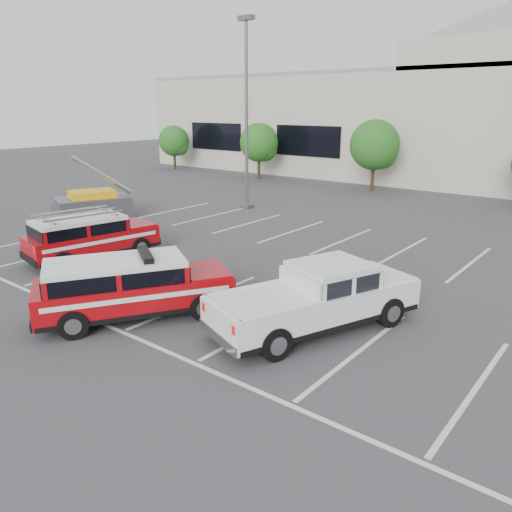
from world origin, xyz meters
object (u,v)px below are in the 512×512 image
(fire_chief_suv, at_px, (132,291))
(light_pole_left, at_px, (246,116))
(utility_rig, at_px, (91,206))
(tree_left, at_px, (260,144))
(white_pickup, at_px, (317,304))
(tree_mid_left, at_px, (376,147))
(tree_far_left, at_px, (175,142))
(convention_building, at_px, (498,119))
(ladder_suv, at_px, (90,240))

(fire_chief_suv, bearing_deg, light_pole_left, 149.10)
(fire_chief_suv, bearing_deg, utility_rig, -178.19)
(tree_left, relative_size, light_pole_left, 0.43)
(light_pole_left, xyz_separation_m, fire_chief_suv, (7.43, -14.02, -4.43))
(white_pickup, distance_m, utility_rig, 17.14)
(tree_mid_left, bearing_deg, tree_far_left, -180.00)
(convention_building, xyz_separation_m, fire_chief_suv, (-0.75, -33.88, -3.96))
(fire_chief_suv, height_order, utility_rig, utility_rig)
(tree_far_left, relative_size, tree_mid_left, 0.82)
(tree_far_left, distance_m, tree_left, 10.00)
(ladder_suv, bearing_deg, white_pickup, 10.87)
(light_pole_left, bearing_deg, ladder_suv, -81.67)
(utility_rig, bearing_deg, white_pickup, 7.46)
(light_pole_left, distance_m, ladder_suv, 12.45)
(convention_building, height_order, tree_left, convention_building)
(convention_building, xyz_separation_m, white_pickup, (3.69, -31.32, -4.02))
(convention_building, height_order, tree_far_left, convention_building)
(convention_building, xyz_separation_m, tree_mid_left, (-5.09, -9.82, -1.68))
(light_pole_left, bearing_deg, tree_mid_left, 72.90)
(white_pickup, bearing_deg, utility_rig, -173.65)
(light_pole_left, bearing_deg, utility_rig, -123.37)
(fire_chief_suv, relative_size, white_pickup, 0.92)
(light_pole_left, distance_m, utility_rig, 9.71)
(light_pole_left, height_order, ladder_suv, light_pole_left)
(fire_chief_suv, xyz_separation_m, white_pickup, (4.44, 2.56, -0.06))
(tree_mid_left, bearing_deg, convention_building, 62.60)
(convention_building, height_order, tree_mid_left, convention_building)
(white_pickup, bearing_deg, tree_mid_left, 133.01)
(convention_building, relative_size, utility_rig, 13.75)
(tree_far_left, xyz_separation_m, tree_left, (10.00, 0.00, 0.27))
(tree_left, distance_m, utility_rig, 17.49)
(white_pickup, bearing_deg, convention_building, 117.52)
(utility_rig, bearing_deg, tree_mid_left, 87.49)
(convention_building, xyz_separation_m, utility_rig, (-12.91, -27.04, -4.06))
(white_pickup, bearing_deg, tree_left, 151.94)
(tree_far_left, relative_size, ladder_suv, 0.79)
(white_pickup, distance_m, ladder_suv, 10.18)
(convention_building, relative_size, light_pole_left, 5.86)
(convention_building, distance_m, white_pickup, 31.79)
(light_pole_left, relative_size, utility_rig, 2.35)
(tree_mid_left, height_order, utility_rig, tree_mid_left)
(light_pole_left, relative_size, white_pickup, 1.70)
(tree_far_left, bearing_deg, utility_rig, -54.73)
(white_pickup, relative_size, ladder_suv, 1.19)
(light_pole_left, height_order, utility_rig, light_pole_left)
(tree_far_left, relative_size, light_pole_left, 0.39)
(tree_far_left, relative_size, white_pickup, 0.66)
(convention_building, bearing_deg, fire_chief_suv, -91.27)
(light_pole_left, distance_m, fire_chief_suv, 16.47)
(tree_far_left, xyz_separation_m, light_pole_left, (16.91, -10.05, 2.68))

